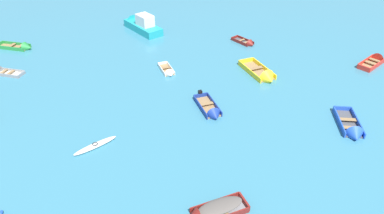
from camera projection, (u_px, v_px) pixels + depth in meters
rowboat_maroon_center at (248, 43)px, 36.44m from camera, size 2.70×2.62×0.95m
rowboat_yellow_back_row_center at (264, 76)px, 30.35m from camera, size 3.59×4.61×1.50m
kayak_white_near_camera at (95, 145)px, 22.67m from camera, size 2.44×2.54×0.29m
rowboat_green_cluster_inner at (22, 47)px, 35.50m from camera, size 4.02×1.60×1.11m
rowboat_red_back_row_left at (375, 61)px, 32.91m from camera, size 3.20×3.47×1.13m
rowboat_grey_far_back at (2, 72)px, 31.14m from camera, size 2.98×1.34×0.95m
motor_launch_turquoise_distant_center at (141, 24)px, 39.63m from camera, size 5.62×5.48×2.37m
rowboat_maroon_midfield_left at (210, 212)px, 17.99m from camera, size 3.51×2.68×1.09m
rowboat_white_foreground_center at (168, 72)px, 31.06m from camera, size 2.07×2.80×0.86m
rowboat_blue_midfield_right at (352, 131)px, 23.90m from camera, size 1.49×3.89×1.24m
rowboat_deep_blue_far_left at (211, 111)px, 25.85m from camera, size 2.58×3.60×1.12m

